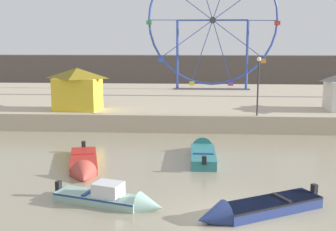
{
  "coord_description": "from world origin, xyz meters",
  "views": [
    {
      "loc": [
        -1.5,
        -15.58,
        6.75
      ],
      "look_at": [
        -3.03,
        9.65,
        2.28
      ],
      "focal_mm": 45.78,
      "sensor_mm": 36.0,
      "label": 1
    }
  ],
  "objects": [
    {
      "name": "carnival_booth_yellow_awning",
      "position": [
        -10.61,
        17.32,
        3.03
      ],
      "size": [
        3.91,
        2.99,
        3.3
      ],
      "rotation": [
        0.0,
        0.0,
        -0.08
      ],
      "color": "yellow",
      "rests_on": "quay_promenade"
    },
    {
      "name": "motorboat_teal_painted",
      "position": [
        -0.94,
        8.72,
        0.29
      ],
      "size": [
        1.38,
        5.27,
        1.28
      ],
      "rotation": [
        0.0,
        0.0,
        1.57
      ],
      "color": "teal",
      "rests_on": "ground_plane"
    },
    {
      "name": "quay_promenade",
      "position": [
        0.0,
        26.6,
        0.66
      ],
      "size": [
        110.0,
        23.09,
        1.31
      ],
      "primitive_type": "cube",
      "color": "#B7A88E",
      "rests_on": "ground_plane"
    },
    {
      "name": "ground_plane",
      "position": [
        0.0,
        0.0,
        0.0
      ],
      "size": [
        240.0,
        240.0,
        0.0
      ],
      "primitive_type": "plane",
      "color": "gray"
    },
    {
      "name": "motorboat_seafoam",
      "position": [
        -4.67,
        1.07,
        0.27
      ],
      "size": [
        4.96,
        2.52,
        1.28
      ],
      "rotation": [
        0.0,
        0.0,
        5.97
      ],
      "color": "#93BCAD",
      "rests_on": "ground_plane"
    },
    {
      "name": "distant_town_skyline",
      "position": [
        0.0,
        51.91,
        2.2
      ],
      "size": [
        140.0,
        3.0,
        4.4
      ],
      "primitive_type": "cube",
      "color": "#564C47",
      "rests_on": "ground_plane"
    },
    {
      "name": "ferris_wheel_blue_frame",
      "position": [
        0.47,
        32.29,
        8.67
      ],
      "size": [
        14.49,
        1.2,
        14.65
      ],
      "color": "#334CA8",
      "rests_on": "quay_promenade"
    },
    {
      "name": "motorboat_faded_red",
      "position": [
        -7.25,
        5.79,
        0.2
      ],
      "size": [
        2.76,
        6.01,
        1.32
      ],
      "rotation": [
        0.0,
        0.0,
        4.96
      ],
      "color": "#B24238",
      "rests_on": "ground_plane"
    },
    {
      "name": "promenade_lamp_near",
      "position": [
        3.12,
        15.53,
        4.06
      ],
      "size": [
        0.32,
        0.32,
        4.24
      ],
      "color": "#2D2D33",
      "rests_on": "quay_promenade"
    },
    {
      "name": "motorboat_navy_blue",
      "position": [
        0.76,
        0.34,
        0.25
      ],
      "size": [
        5.39,
        3.69,
        1.18
      ],
      "rotation": [
        0.0,
        0.0,
        3.64
      ],
      "color": "navy",
      "rests_on": "ground_plane"
    }
  ]
}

